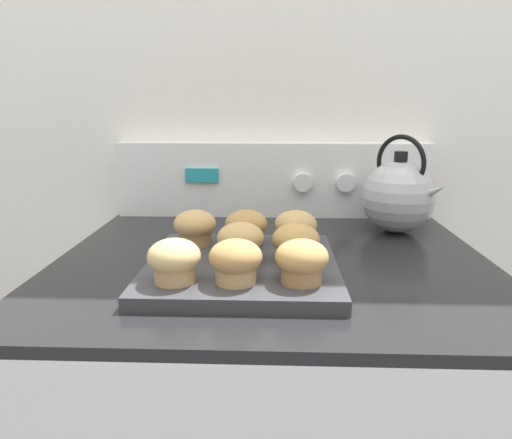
{
  "coord_description": "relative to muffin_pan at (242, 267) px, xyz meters",
  "views": [
    {
      "loc": [
        -0.0,
        -0.45,
        1.19
      ],
      "look_at": [
        -0.03,
        0.25,
        1.01
      ],
      "focal_mm": 32.0,
      "sensor_mm": 36.0,
      "label": 1
    }
  ],
  "objects": [
    {
      "name": "muffin_pan",
      "position": [
        0.0,
        0.0,
        0.0
      ],
      "size": [
        0.31,
        0.31,
        0.02
      ],
      "color": "#38383D",
      "rests_on": "stove_range"
    },
    {
      "name": "muffin_r0_c1",
      "position": [
        -0.0,
        -0.09,
        0.04
      ],
      "size": [
        0.08,
        0.08,
        0.06
      ],
      "color": "tan",
      "rests_on": "muffin_pan"
    },
    {
      "name": "muffin_r1_c2",
      "position": [
        0.09,
        -0.0,
        0.04
      ],
      "size": [
        0.08,
        0.08,
        0.06
      ],
      "color": "tan",
      "rests_on": "muffin_pan"
    },
    {
      "name": "control_panel",
      "position": [
        0.05,
        0.41,
        0.08
      ],
      "size": [
        0.77,
        0.07,
        0.18
      ],
      "color": "white",
      "rests_on": "stove_range"
    },
    {
      "name": "muffin_r0_c0",
      "position": [
        -0.09,
        -0.09,
        0.04
      ],
      "size": [
        0.08,
        0.08,
        0.06
      ],
      "color": "tan",
      "rests_on": "muffin_pan"
    },
    {
      "name": "muffin_r2_c1",
      "position": [
        0.0,
        0.09,
        0.04
      ],
      "size": [
        0.08,
        0.08,
        0.06
      ],
      "color": "olive",
      "rests_on": "muffin_pan"
    },
    {
      "name": "wall_back",
      "position": [
        0.05,
        0.46,
        0.28
      ],
      "size": [
        8.0,
        0.05,
        2.4
      ],
      "color": "white",
      "rests_on": "ground_plane"
    },
    {
      "name": "muffin_r0_c2",
      "position": [
        0.09,
        -0.09,
        0.04
      ],
      "size": [
        0.08,
        0.08,
        0.06
      ],
      "color": "#A37A4C",
      "rests_on": "muffin_pan"
    },
    {
      "name": "tea_kettle",
      "position": [
        0.32,
        0.27,
        0.07
      ],
      "size": [
        0.17,
        0.18,
        0.21
      ],
      "color": "#ADAFB5",
      "rests_on": "stove_range"
    },
    {
      "name": "muffin_r2_c2",
      "position": [
        0.09,
        0.09,
        0.04
      ],
      "size": [
        0.08,
        0.08,
        0.06
      ],
      "color": "tan",
      "rests_on": "muffin_pan"
    },
    {
      "name": "muffin_r1_c1",
      "position": [
        -0.0,
        0.0,
        0.04
      ],
      "size": [
        0.08,
        0.08,
        0.06
      ],
      "color": "olive",
      "rests_on": "muffin_pan"
    },
    {
      "name": "muffin_r2_c0",
      "position": [
        -0.09,
        0.09,
        0.04
      ],
      "size": [
        0.08,
        0.08,
        0.06
      ],
      "color": "#A37A4C",
      "rests_on": "muffin_pan"
    }
  ]
}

